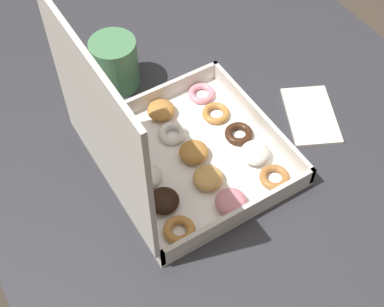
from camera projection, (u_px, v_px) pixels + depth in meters
The scene contains 5 objects.
ground_plane at pixel (203, 277), 1.57m from camera, with size 8.00×8.00×0.00m, color #42382D.
dining_table at pixel (208, 150), 1.08m from camera, with size 1.18×0.89×0.71m.
donut_box at pixel (169, 149), 0.88m from camera, with size 0.31×0.31×0.33m.
coffee_mug at pixel (115, 63), 1.02m from camera, with size 0.09×0.09×0.10m.
paper_napkin at pixel (311, 115), 1.01m from camera, with size 0.17×0.14×0.01m.
Camera 1 is at (-0.54, 0.37, 1.48)m, focal length 50.00 mm.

